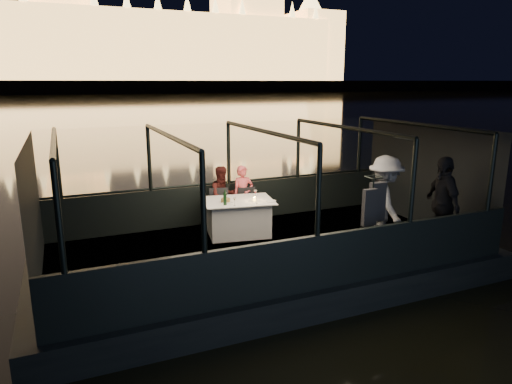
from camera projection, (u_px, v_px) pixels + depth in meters
name	position (u px, v px, depth m)	size (l,w,h in m)	color
river_water	(79.00, 103.00, 80.61)	(500.00, 500.00, 0.00)	black
boat_hull	(264.00, 272.00, 9.12)	(8.60, 4.40, 1.00)	black
boat_deck	(264.00, 249.00, 9.01)	(8.00, 4.00, 0.04)	black
gunwale_port	(229.00, 202.00, 10.68)	(8.00, 0.08, 0.90)	black
gunwale_starboard	(316.00, 263.00, 7.11)	(8.00, 0.08, 0.90)	black
cabin_glass_port	(229.00, 153.00, 10.41)	(8.00, 0.02, 1.40)	#99B2B2
cabin_glass_starboard	(319.00, 191.00, 6.84)	(8.00, 0.02, 1.40)	#99B2B2
cabin_roof_glass	(264.00, 131.00, 8.46)	(8.00, 4.00, 0.02)	#99B2B2
end_wall_fore	(34.00, 215.00, 7.20)	(0.02, 4.00, 2.30)	black
end_wall_aft	(426.00, 175.00, 10.26)	(0.02, 4.00, 2.30)	black
canopy_ribs	(264.00, 191.00, 8.73)	(8.00, 4.00, 2.30)	black
embankment	(65.00, 88.00, 196.54)	(400.00, 140.00, 6.00)	#423D33
parliament_building	(59.00, 7.00, 158.65)	(220.00, 32.00, 60.00)	#F2D18C
dining_table_central	(238.00, 217.00, 9.69)	(1.45, 1.05, 0.77)	white
chair_port_left	(222.00, 210.00, 10.00)	(0.42, 0.42, 0.90)	black
chair_port_right	(250.00, 207.00, 10.25)	(0.40, 0.40, 0.86)	black
coat_stand	(371.00, 217.00, 7.95)	(0.46, 0.37, 1.66)	black
person_woman_coral	(243.00, 192.00, 10.40)	(0.49, 0.32, 1.35)	#EF565A
person_man_maroon	(223.00, 194.00, 10.22)	(0.66, 0.51, 1.37)	#3A1210
passenger_stripe	(384.00, 207.00, 8.75)	(1.20, 0.68, 1.86)	silver
passenger_dark	(441.00, 207.00, 8.77)	(1.08, 0.46, 1.84)	black
wine_bottle	(225.00, 198.00, 9.20)	(0.07, 0.07, 0.32)	#123215
bread_basket	(226.00, 200.00, 9.44)	(0.19, 0.19, 0.08)	brown
amber_candle	(254.00, 199.00, 9.54)	(0.06, 0.06, 0.08)	yellow
plate_near	(271.00, 201.00, 9.52)	(0.21, 0.21, 0.01)	silver
plate_far	(227.00, 202.00, 9.43)	(0.22, 0.22, 0.01)	silver
wine_glass_white	(235.00, 201.00, 9.13)	(0.06, 0.06, 0.18)	silver
wine_glass_red	(256.00, 195.00, 9.69)	(0.06, 0.06, 0.19)	silver
wine_glass_empty	(257.00, 199.00, 9.32)	(0.06, 0.06, 0.18)	silver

